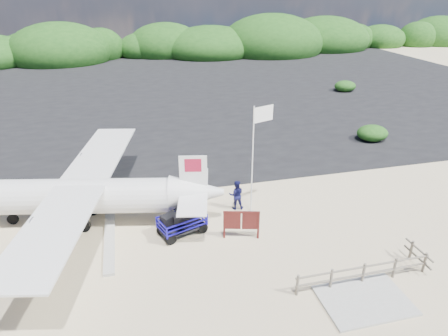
% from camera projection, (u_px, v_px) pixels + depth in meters
% --- Properties ---
extents(ground, '(160.00, 160.00, 0.00)m').
position_uv_depth(ground, '(202.00, 237.00, 20.14)').
color(ground, beige).
extents(asphalt_apron, '(90.00, 50.00, 0.04)m').
position_uv_depth(asphalt_apron, '(152.00, 92.00, 46.51)').
color(asphalt_apron, '#B2B2B2').
rests_on(asphalt_apron, ground).
extents(lagoon, '(9.00, 7.00, 0.40)m').
position_uv_depth(lagoon, '(15.00, 245.00, 19.49)').
color(lagoon, '#B2B2B2').
rests_on(lagoon, ground).
extents(walkway_pad, '(3.50, 2.50, 0.10)m').
position_uv_depth(walkway_pad, '(364.00, 301.00, 16.06)').
color(walkway_pad, '#B2B2B2').
rests_on(walkway_pad, ground).
extents(vegetation_band, '(124.00, 8.00, 4.40)m').
position_uv_depth(vegetation_band, '(140.00, 57.00, 68.49)').
color(vegetation_band, '#B2B2B2').
rests_on(vegetation_band, ground).
extents(fence, '(6.40, 2.00, 1.10)m').
position_uv_depth(fence, '(362.00, 283.00, 17.05)').
color(fence, '#B2B2B2').
rests_on(fence, ground).
extents(baggage_cart, '(2.86, 2.20, 1.26)m').
position_uv_depth(baggage_cart, '(183.00, 233.00, 20.39)').
color(baggage_cart, '#130BB3').
rests_on(baggage_cart, ground).
extents(flagpole, '(1.33, 0.89, 6.14)m').
position_uv_depth(flagpole, '(251.00, 213.00, 22.20)').
color(flagpole, white).
rests_on(flagpole, ground).
extents(signboard, '(1.89, 0.68, 1.58)m').
position_uv_depth(signboard, '(241.00, 238.00, 20.04)').
color(signboard, '#571C18').
rests_on(signboard, ground).
extents(crew_a, '(0.66, 0.57, 1.54)m').
position_uv_depth(crew_a, '(125.00, 190.00, 23.00)').
color(crew_a, '#121344').
rests_on(crew_a, ground).
extents(crew_b, '(0.95, 0.80, 1.74)m').
position_uv_depth(crew_b, '(236.00, 195.00, 22.30)').
color(crew_b, '#121344').
rests_on(crew_b, ground).
extents(crew_c, '(0.95, 0.53, 1.53)m').
position_uv_depth(crew_c, '(172.00, 198.00, 22.13)').
color(crew_c, '#121344').
rests_on(crew_c, ground).
extents(aircraft_large, '(19.28, 19.28, 4.85)m').
position_uv_depth(aircraft_large, '(239.00, 93.00, 46.00)').
color(aircraft_large, '#B2B2B2').
rests_on(aircraft_large, ground).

